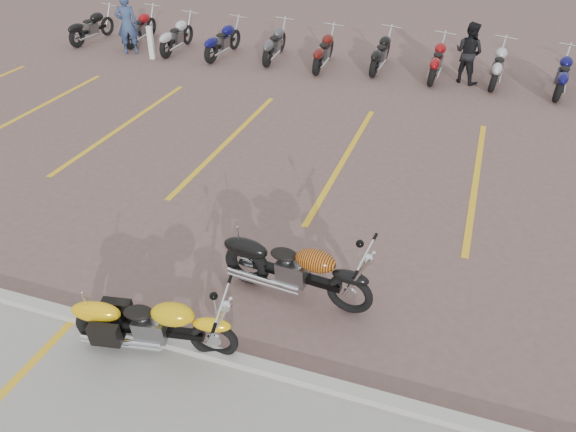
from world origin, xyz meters
name	(u,v)px	position (x,y,z in m)	size (l,w,h in m)	color
ground	(280,269)	(0.00, 0.00, 0.00)	(100.00, 100.00, 0.00)	brown
curb	(226,358)	(0.00, -2.00, 0.06)	(60.00, 0.18, 0.12)	#ADAAA3
parking_stripes	(344,159)	(0.00, 4.00, 0.00)	(38.00, 5.50, 0.01)	gold
yellow_cruiser	(152,325)	(-0.94, -2.12, 0.44)	(2.13, 0.53, 0.88)	black
flame_cruiser	(293,270)	(0.40, -0.51, 0.47)	(2.29, 0.41, 0.94)	black
person_a	(127,24)	(-8.43, 9.00, 0.93)	(0.68, 0.44, 1.85)	navy
person_b	(469,53)	(2.00, 9.78, 0.84)	(0.81, 0.63, 1.67)	black
bollard	(151,43)	(-7.48, 8.75, 0.50)	(0.15, 0.15, 1.00)	silver
bg_bike_row	(407,55)	(0.31, 9.95, 0.55)	(22.10, 2.00, 1.10)	black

